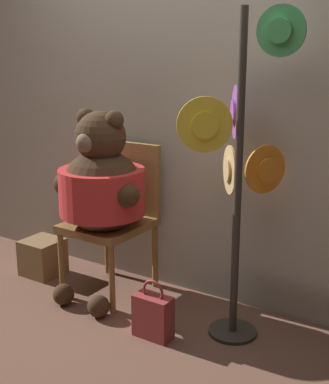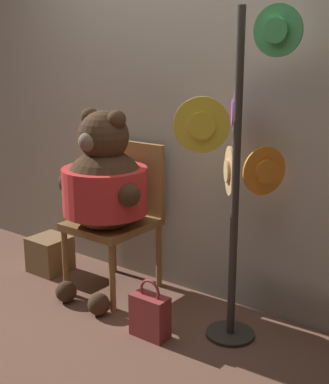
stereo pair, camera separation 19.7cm
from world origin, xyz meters
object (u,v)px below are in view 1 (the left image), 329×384
(teddy_bear, at_px, (101,186))
(handbag_on_ground, at_px, (153,315))
(chair, at_px, (116,212))
(hat_display_rack, at_px, (242,156))

(teddy_bear, xyz_separation_m, handbag_on_ground, (0.56, -0.24, -0.63))
(chair, height_order, handbag_on_ground, chair)
(teddy_bear, bearing_deg, handbag_on_ground, -23.46)
(chair, relative_size, handbag_on_ground, 2.82)
(hat_display_rack, distance_m, handbag_on_ground, 1.03)
(teddy_bear, bearing_deg, chair, 97.60)
(chair, bearing_deg, handbag_on_ground, -35.52)
(chair, distance_m, teddy_bear, 0.28)
(hat_display_rack, height_order, handbag_on_ground, hat_display_rack)
(teddy_bear, height_order, handbag_on_ground, teddy_bear)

